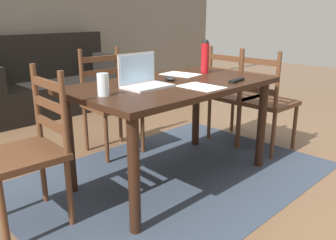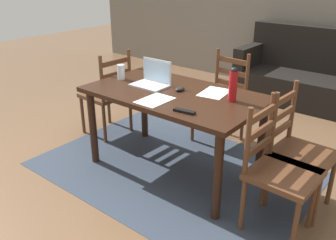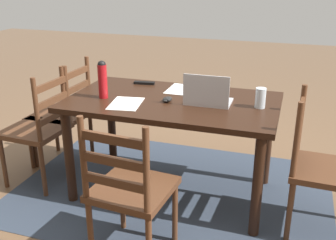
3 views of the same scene
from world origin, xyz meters
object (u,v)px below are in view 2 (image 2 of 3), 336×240
(chair_far_head, at_px, (221,100))
(laptop, at_px, (153,79))
(drinking_glass, at_px, (121,72))
(computer_mouse, at_px, (180,89))
(chair_left_far, at_px, (108,94))
(chair_right_near, at_px, (279,171))
(water_bottle, at_px, (233,84))
(chair_right_far, at_px, (297,152))
(couch, at_px, (307,77))
(tv_remote, at_px, (184,111))
(dining_table, at_px, (174,103))

(chair_far_head, bearing_deg, laptop, -109.12)
(drinking_glass, xyz_separation_m, computer_mouse, (0.65, 0.07, -0.05))
(chair_left_far, relative_size, chair_right_near, 1.00)
(chair_left_far, bearing_deg, water_bottle, -2.17)
(chair_left_far, height_order, chair_far_head, same)
(chair_right_far, relative_size, couch, 0.53)
(computer_mouse, height_order, tv_remote, computer_mouse)
(chair_right_near, height_order, couch, couch)
(chair_right_near, bearing_deg, chair_left_far, 170.59)
(couch, bearing_deg, dining_table, -96.88)
(chair_left_far, distance_m, laptop, 0.88)
(computer_mouse, bearing_deg, drinking_glass, -167.61)
(tv_remote, bearing_deg, laptop, 52.65)
(tv_remote, bearing_deg, computer_mouse, 33.14)
(laptop, distance_m, drinking_glass, 0.36)
(chair_right_far, bearing_deg, chair_left_far, -179.89)
(couch, bearing_deg, laptop, -102.79)
(water_bottle, bearing_deg, computer_mouse, -173.06)
(chair_right_far, distance_m, computer_mouse, 1.08)
(couch, relative_size, drinking_glass, 12.92)
(chair_right_near, xyz_separation_m, tv_remote, (-0.71, -0.14, 0.31))
(chair_right_far, bearing_deg, chair_right_near, -90.01)
(computer_mouse, bearing_deg, chair_right_near, -6.67)
(chair_far_head, bearing_deg, chair_left_far, -148.90)
(chair_left_far, relative_size, water_bottle, 3.41)
(chair_right_near, relative_size, water_bottle, 3.41)
(chair_left_far, xyz_separation_m, laptop, (0.79, -0.14, 0.36))
(tv_remote, bearing_deg, drinking_glass, 65.14)
(chair_left_far, distance_m, chair_far_head, 1.23)
(chair_right_far, height_order, chair_left_far, same)
(drinking_glass, distance_m, tv_remote, 1.02)
(chair_right_far, bearing_deg, water_bottle, -173.53)
(laptop, bearing_deg, chair_right_far, 6.31)
(chair_far_head, bearing_deg, dining_table, -90.26)
(chair_right_near, xyz_separation_m, computer_mouse, (-1.03, 0.23, 0.32))
(chair_right_near, bearing_deg, chair_far_head, 136.77)
(laptop, xyz_separation_m, computer_mouse, (0.29, 0.03, -0.04))
(dining_table, height_order, chair_left_far, chair_left_far)
(drinking_glass, bearing_deg, dining_table, 1.37)
(chair_right_near, bearing_deg, computer_mouse, 167.32)
(chair_right_near, relative_size, drinking_glass, 6.82)
(dining_table, bearing_deg, chair_far_head, 89.74)
(laptop, bearing_deg, computer_mouse, 4.96)
(drinking_glass, bearing_deg, water_bottle, 6.62)
(water_bottle, bearing_deg, chair_right_far, 6.47)
(computer_mouse, bearing_deg, chair_far_head, 97.41)
(tv_remote, bearing_deg, water_bottle, -27.06)
(dining_table, relative_size, chair_far_head, 1.61)
(computer_mouse, xyz_separation_m, tv_remote, (0.32, -0.38, -0.01))
(chair_left_far, bearing_deg, tv_remote, -19.43)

